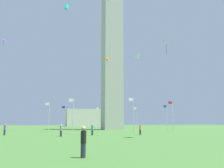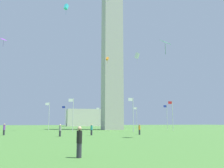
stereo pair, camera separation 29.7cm
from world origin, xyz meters
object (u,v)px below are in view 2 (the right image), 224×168
at_px(person_orange_shirt, 139,130).
at_px(kite_cyan_box, 66,7).
at_px(flagpole_ne, 73,113).
at_px(kite_purple_diamond, 4,40).
at_px(distant_building, 90,118).
at_px(flagpole_n, 49,115).
at_px(flagpole_nw, 65,116).
at_px(person_teal_shirt, 91,130).
at_px(obelisk_monument, 112,47).
at_px(flagpole_se, 172,114).
at_px(flagpole_e, 133,113).
at_px(kite_green_diamond, 165,42).
at_px(flagpole_sw, 137,117).
at_px(flagpole_s, 167,116).
at_px(person_gray_shirt, 60,130).
at_px(person_purple_shirt, 4,129).
at_px(person_black_shirt, 79,142).
at_px(kite_orange_box, 107,59).
at_px(flagpole_w, 99,117).
at_px(kite_white_box, 137,55).

xyz_separation_m(person_orange_shirt, kite_cyan_box, (11.36, -19.17, 29.73)).
height_order(flagpole_ne, kite_purple_diamond, kite_purple_diamond).
bearing_deg(distant_building, flagpole_n, 71.07).
bearing_deg(flagpole_nw, person_teal_shirt, 92.18).
bearing_deg(obelisk_monument, flagpole_n, 0.00).
relative_size(flagpole_n, flagpole_ne, 1.00).
bearing_deg(flagpole_se, kite_cyan_box, -8.27).
height_order(person_orange_shirt, distant_building, distant_building).
height_order(flagpole_e, kite_green_diamond, kite_green_diamond).
bearing_deg(flagpole_sw, flagpole_se, 90.00).
bearing_deg(flagpole_s, kite_green_diamond, 61.92).
relative_size(person_teal_shirt, kite_purple_diamond, 0.88).
relative_size(person_gray_shirt, kite_purple_diamond, 0.88).
bearing_deg(flagpole_n, kite_green_diamond, 112.02).
bearing_deg(person_gray_shirt, person_purple_shirt, 106.79).
relative_size(flagpole_n, kite_purple_diamond, 3.68).
xyz_separation_m(flagpole_se, flagpole_nw, (24.22, -24.22, 0.00)).
height_order(flagpole_se, person_gray_shirt, flagpole_se).
distance_m(flagpole_n, person_black_shirt, 50.49).
bearing_deg(person_purple_shirt, person_teal_shirt, -41.55).
bearing_deg(distant_building, flagpole_nw, 71.90).
height_order(kite_purple_diamond, kite_green_diamond, kite_purple_diamond).
distance_m(flagpole_n, kite_green_diamond, 40.35).
xyz_separation_m(kite_cyan_box, kite_green_diamond, (-11.72, 28.22, -17.86)).
bearing_deg(person_teal_shirt, kite_cyan_box, 45.67).
xyz_separation_m(obelisk_monument, flagpole_n, (17.19, 0.00, -20.04)).
height_order(flagpole_sw, person_black_shirt, flagpole_sw).
bearing_deg(kite_orange_box, person_purple_shirt, 36.46).
distance_m(flagpole_n, person_orange_shirt, 31.19).
height_order(kite_green_diamond, kite_orange_box, kite_orange_box).
relative_size(flagpole_w, distant_building, 0.28).
xyz_separation_m(obelisk_monument, distant_building, (-5.47, -66.09, -19.47)).
bearing_deg(flagpole_se, person_orange_shirt, 46.03).
bearing_deg(flagpole_ne, person_orange_shirt, 121.44).
relative_size(flagpole_s, flagpole_sw, 1.00).
bearing_deg(flagpole_ne, flagpole_se, 180.00).
bearing_deg(person_purple_shirt, flagpole_n, 48.09).
bearing_deg(flagpole_s, flagpole_nw, -22.50).
bearing_deg(flagpole_sw, kite_purple_diamond, 27.15).
xyz_separation_m(flagpole_s, person_purple_shirt, (41.01, 23.39, -3.13)).
bearing_deg(flagpole_nw, distant_building, -108.10).
bearing_deg(kite_orange_box, flagpole_sw, -127.29).
height_order(flagpole_w, kite_white_box, kite_white_box).
bearing_deg(distant_building, person_teal_shirt, 80.17).
bearing_deg(person_orange_shirt, person_teal_shirt, 113.78).
xyz_separation_m(kite_white_box, kite_orange_box, (6.18, -4.82, 0.05)).
relative_size(flagpole_n, kite_white_box, 2.67).
bearing_deg(kite_purple_diamond, person_gray_shirt, 120.48).
relative_size(flagpole_n, person_black_shirt, 4.16).
bearing_deg(flagpole_s, flagpole_se, 67.50).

